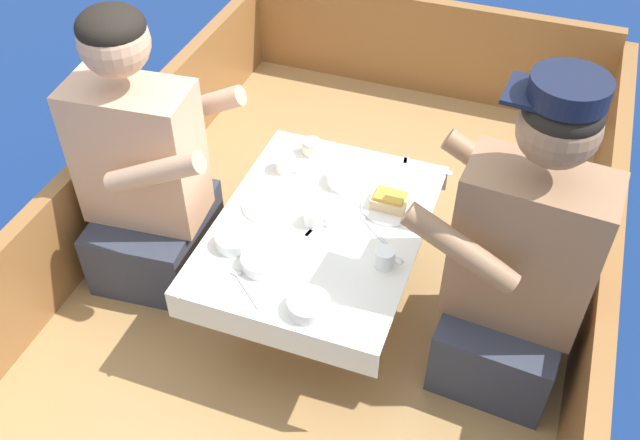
# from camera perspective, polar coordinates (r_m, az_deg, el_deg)

# --- Properties ---
(ground_plane) EXTENTS (60.00, 60.00, 0.00)m
(ground_plane) POSITION_cam_1_polar(r_m,az_deg,el_deg) (2.84, 0.27, -10.20)
(ground_plane) COLOR navy
(boat_deck) EXTENTS (1.84, 2.96, 0.32)m
(boat_deck) POSITION_cam_1_polar(r_m,az_deg,el_deg) (2.71, 0.28, -8.17)
(boat_deck) COLOR #A87F4C
(boat_deck) RESTS_ON ground_plane
(gunwale_port) EXTENTS (0.06, 2.96, 0.41)m
(gunwale_port) POSITION_cam_1_polar(r_m,az_deg,el_deg) (2.78, -17.18, 1.84)
(gunwale_port) COLOR #936033
(gunwale_port) RESTS_ON boat_deck
(gunwale_starboard) EXTENTS (0.06, 2.96, 0.41)m
(gunwale_starboard) POSITION_cam_1_polar(r_m,az_deg,el_deg) (2.39, 20.97, -7.80)
(gunwale_starboard) COLOR #936033
(gunwale_starboard) RESTS_ON boat_deck
(bow_coaming) EXTENTS (1.72, 0.06, 0.47)m
(bow_coaming) POSITION_cam_1_polar(r_m,az_deg,el_deg) (3.55, 8.50, 13.58)
(bow_coaming) COLOR #936033
(bow_coaming) RESTS_ON boat_deck
(cockpit_table) EXTENTS (0.65, 0.86, 0.38)m
(cockpit_table) POSITION_cam_1_polar(r_m,az_deg,el_deg) (2.32, 0.00, -1.02)
(cockpit_table) COLOR #B2B2B7
(cockpit_table) RESTS_ON boat_deck
(person_port) EXTENTS (0.55, 0.48, 1.03)m
(person_port) POSITION_cam_1_polar(r_m,az_deg,el_deg) (2.48, -13.89, 3.55)
(person_port) COLOR #333847
(person_port) RESTS_ON boat_deck
(person_starboard) EXTENTS (0.54, 0.47, 1.07)m
(person_starboard) POSITION_cam_1_polar(r_m,az_deg,el_deg) (2.16, 15.61, -3.55)
(person_starboard) COLOR #333847
(person_starboard) RESTS_ON boat_deck
(plate_sandwich) EXTENTS (0.19, 0.19, 0.01)m
(plate_sandwich) POSITION_cam_1_polar(r_m,az_deg,el_deg) (2.36, 5.56, 1.08)
(plate_sandwich) COLOR white
(plate_sandwich) RESTS_ON cockpit_table
(plate_bread) EXTENTS (0.19, 0.19, 0.01)m
(plate_bread) POSITION_cam_1_polar(r_m,az_deg,el_deg) (2.36, -3.94, 1.25)
(plate_bread) COLOR white
(plate_bread) RESTS_ON cockpit_table
(sandwich) EXTENTS (0.12, 0.09, 0.05)m
(sandwich) POSITION_cam_1_polar(r_m,az_deg,el_deg) (2.34, 5.60, 1.58)
(sandwich) COLOR #E0BC7F
(sandwich) RESTS_ON plate_sandwich
(bowl_port_near) EXTENTS (0.12, 0.12, 0.04)m
(bowl_port_near) POSITION_cam_1_polar(r_m,az_deg,el_deg) (2.03, -0.91, -6.79)
(bowl_port_near) COLOR white
(bowl_port_near) RESTS_ON cockpit_table
(bowl_starboard_near) EXTENTS (0.11, 0.11, 0.04)m
(bowl_starboard_near) POSITION_cam_1_polar(r_m,az_deg,el_deg) (2.22, -6.94, -1.60)
(bowl_starboard_near) COLOR white
(bowl_starboard_near) RESTS_ON cockpit_table
(bowl_center_far) EXTENTS (0.13, 0.13, 0.04)m
(bowl_center_far) POSITION_cam_1_polar(r_m,az_deg,el_deg) (2.15, -4.67, -3.27)
(bowl_center_far) COLOR white
(bowl_center_far) RESTS_ON cockpit_table
(bowl_port_far) EXTENTS (0.12, 0.12, 0.04)m
(bowl_port_far) POSITION_cam_1_polar(r_m,az_deg,el_deg) (2.43, 1.94, 3.40)
(bowl_port_far) COLOR white
(bowl_port_far) RESTS_ON cockpit_table
(coffee_cup_port) EXTENTS (0.10, 0.07, 0.05)m
(coffee_cup_port) POSITION_cam_1_polar(r_m,az_deg,el_deg) (2.28, -0.39, 0.28)
(coffee_cup_port) COLOR white
(coffee_cup_port) RESTS_ON cockpit_table
(coffee_cup_starboard) EXTENTS (0.10, 0.07, 0.06)m
(coffee_cup_starboard) POSITION_cam_1_polar(r_m,az_deg,el_deg) (2.49, -2.75, 4.57)
(coffee_cup_starboard) COLOR white
(coffee_cup_starboard) RESTS_ON cockpit_table
(coffee_cup_center) EXTENTS (0.09, 0.06, 0.06)m
(coffee_cup_center) POSITION_cam_1_polar(r_m,az_deg,el_deg) (2.15, 5.23, -3.04)
(coffee_cup_center) COLOR white
(coffee_cup_center) RESTS_ON cockpit_table
(tin_can) EXTENTS (0.07, 0.07, 0.05)m
(tin_can) POSITION_cam_1_polar(r_m,az_deg,el_deg) (2.56, -0.70, 5.85)
(tin_can) COLOR silver
(tin_can) RESTS_ON cockpit_table
(utensil_knife_starboard) EXTENTS (0.14, 0.12, 0.00)m
(utensil_knife_starboard) POSITION_cam_1_polar(r_m,az_deg,el_deg) (2.27, 4.39, -0.88)
(utensil_knife_starboard) COLOR silver
(utensil_knife_starboard) RESTS_ON cockpit_table
(utensil_spoon_center) EXTENTS (0.14, 0.12, 0.01)m
(utensil_spoon_center) POSITION_cam_1_polar(r_m,az_deg,el_deg) (2.13, -6.24, -4.94)
(utensil_spoon_center) COLOR silver
(utensil_spoon_center) RESTS_ON cockpit_table
(utensil_fork_starboard) EXTENTS (0.05, 0.17, 0.00)m
(utensil_fork_starboard) POSITION_cam_1_polar(r_m,az_deg,el_deg) (2.52, 6.74, 4.03)
(utensil_fork_starboard) COLOR silver
(utensil_fork_starboard) RESTS_ON cockpit_table
(utensil_fork_port) EXTENTS (0.05, 0.17, 0.00)m
(utensil_fork_port) POSITION_cam_1_polar(r_m,az_deg,el_deg) (2.23, -1.64, -1.83)
(utensil_fork_port) COLOR silver
(utensil_fork_port) RESTS_ON cockpit_table
(utensil_knife_port) EXTENTS (0.10, 0.15, 0.00)m
(utensil_knife_port) POSITION_cam_1_polar(r_m,az_deg,el_deg) (2.14, -9.41, -5.12)
(utensil_knife_port) COLOR silver
(utensil_knife_port) RESTS_ON cockpit_table
(utensil_spoon_starboard) EXTENTS (0.15, 0.10, 0.01)m
(utensil_spoon_starboard) POSITION_cam_1_polar(r_m,az_deg,el_deg) (2.51, 9.30, 3.60)
(utensil_spoon_starboard) COLOR silver
(utensil_spoon_starboard) RESTS_ON cockpit_table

